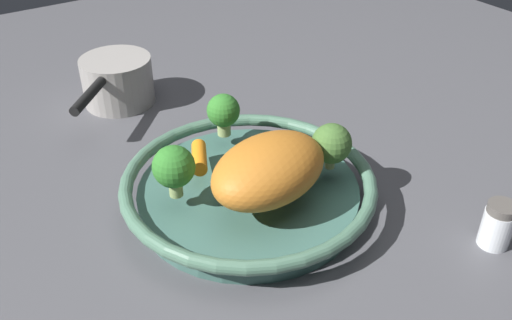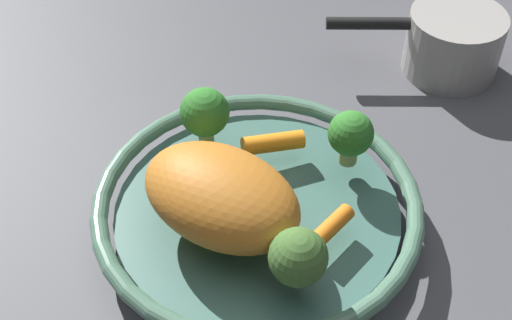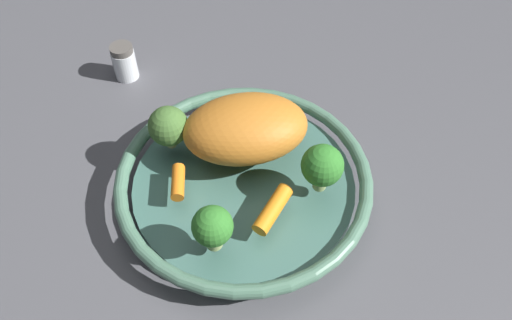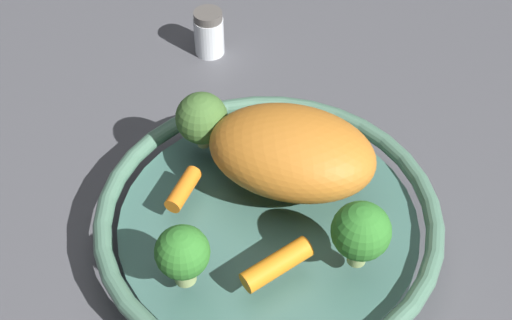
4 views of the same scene
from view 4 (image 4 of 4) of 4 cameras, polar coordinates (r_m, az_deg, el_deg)
ground_plane at (r=0.73m, az=0.96°, el=-6.38°), size 1.92×1.92×0.00m
serving_bowl at (r=0.70m, az=0.98°, el=-5.11°), size 0.34×0.34×0.05m
roast_chicken_piece at (r=0.69m, az=2.94°, el=0.62°), size 0.18×0.14×0.07m
baby_carrot_left at (r=0.64m, az=1.66°, el=-8.32°), size 0.05×0.07×0.03m
baby_carrot_center at (r=0.70m, az=-5.81°, el=-2.32°), size 0.02×0.05×0.02m
broccoli_floret_edge at (r=0.62m, az=8.37°, el=-5.70°), size 0.05×0.05×0.07m
broccoli_floret_large at (r=0.61m, az=-5.88°, el=-7.43°), size 0.05×0.05×0.06m
broccoli_floret_small at (r=0.72m, az=-4.35°, el=3.32°), size 0.05×0.05×0.06m
salt_shaker at (r=0.92m, az=-3.78°, el=10.09°), size 0.04×0.04×0.06m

